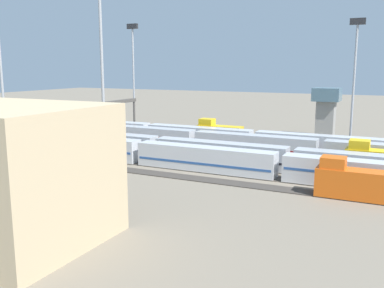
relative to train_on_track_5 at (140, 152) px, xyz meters
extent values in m
plane|color=#756B5B|center=(-8.20, -10.00, -2.01)|extent=(400.00, 400.00, 0.00)
cube|color=#3D3833|center=(-8.20, -25.00, -1.95)|extent=(140.00, 2.80, 0.12)
cube|color=#4C443D|center=(-8.20, -20.00, -1.95)|extent=(140.00, 2.80, 0.12)
cube|color=#3D3833|center=(-8.20, -15.00, -1.95)|extent=(140.00, 2.80, 0.12)
cube|color=#4C443D|center=(-8.20, -10.00, -1.95)|extent=(140.00, 2.80, 0.12)
cube|color=#3D3833|center=(-8.20, -5.00, -1.95)|extent=(140.00, 2.80, 0.12)
cube|color=#4C443D|center=(-8.20, 0.00, -1.95)|extent=(140.00, 2.80, 0.12)
cube|color=#3D3833|center=(-8.20, 5.00, -1.95)|extent=(140.00, 2.80, 0.12)
cube|color=silver|center=(-36.30, 0.00, 0.01)|extent=(23.00, 3.00, 3.80)
cube|color=#285193|center=(-36.30, 0.00, 0.17)|extent=(22.40, 3.06, 0.36)
cube|color=silver|center=(-12.10, 0.00, 0.01)|extent=(23.00, 3.00, 3.80)
cube|color=#285193|center=(-12.10, 0.00, -0.53)|extent=(22.40, 3.06, 0.36)
cube|color=silver|center=(12.10, 0.00, 0.01)|extent=(23.00, 3.00, 3.80)
cube|color=#285193|center=(12.10, 0.00, -0.08)|extent=(22.40, 3.06, 0.36)
cube|color=silver|center=(-25.90, -20.00, 0.01)|extent=(23.00, 3.00, 3.80)
cube|color=silver|center=(-1.70, -20.00, 0.01)|extent=(23.00, 3.00, 3.80)
cube|color=silver|center=(22.50, -20.00, 0.01)|extent=(23.00, 3.00, 3.80)
cube|color=#B7BABF|center=(-15.37, -15.00, 0.01)|extent=(23.00, 3.00, 3.80)
cube|color=maroon|center=(-15.37, -15.00, -0.42)|extent=(22.40, 3.06, 0.36)
cube|color=#B7BABF|center=(8.83, -15.00, 0.01)|extent=(23.00, 3.00, 3.80)
cube|color=maroon|center=(8.83, -15.00, 0.06)|extent=(22.40, 3.06, 0.36)
cube|color=#B7BABF|center=(33.03, -15.00, 0.01)|extent=(23.00, 3.00, 3.80)
cube|color=maroon|center=(33.03, -15.00, -0.53)|extent=(22.40, 3.06, 0.36)
cube|color=#B7BABF|center=(-36.78, -5.00, 0.01)|extent=(23.00, 3.00, 3.80)
cube|color=black|center=(-36.78, -5.00, -0.05)|extent=(22.40, 3.06, 0.36)
cube|color=#B7BABF|center=(-12.58, -5.00, 0.01)|extent=(23.00, 3.00, 3.80)
cube|color=black|center=(-12.58, -5.00, -0.48)|extent=(22.40, 3.06, 0.36)
cube|color=#B7BABF|center=(11.62, -5.00, 0.01)|extent=(23.00, 3.00, 3.80)
cube|color=black|center=(11.62, -5.00, -0.19)|extent=(22.40, 3.06, 0.36)
cube|color=gold|center=(-37.05, -10.00, -0.09)|extent=(10.00, 3.00, 3.60)
cube|color=gold|center=(-34.05, -10.00, 2.41)|extent=(3.00, 2.70, 1.40)
cube|color=#D85914|center=(-35.23, 5.00, -0.09)|extent=(10.00, 3.00, 3.60)
cube|color=#D85914|center=(-32.23, 5.00, 2.41)|extent=(3.00, 2.70, 1.40)
cube|color=gold|center=(-4.39, -25.00, -0.09)|extent=(10.00, 3.00, 3.60)
cube|color=gold|center=(-1.39, -25.00, 2.41)|extent=(3.00, 2.70, 1.40)
cylinder|color=#9EA0A5|center=(-30.93, -27.35, 10.01)|extent=(0.44, 0.44, 24.04)
cube|color=#262628|center=(-30.93, -27.35, 22.63)|extent=(2.80, 0.70, 1.20)
cylinder|color=#9EA0A5|center=(0.62, 8.64, 11.83)|extent=(0.44, 0.44, 27.67)
cylinder|color=#9EA0A5|center=(19.84, -28.45, 10.61)|extent=(0.44, 0.44, 25.24)
cube|color=#262628|center=(19.84, -28.45, 23.84)|extent=(2.80, 0.70, 1.20)
cylinder|color=#9EA0A5|center=(22.68, 7.83, 13.63)|extent=(0.44, 0.44, 31.27)
cylinder|color=#4C4742|center=(18.99, -27.10, 1.99)|extent=(0.50, 0.50, 8.00)
cylinder|color=#4C4742|center=(18.99, 7.10, 1.99)|extent=(0.50, 0.50, 8.00)
cube|color=#4C4742|center=(18.99, -10.00, 6.39)|extent=(0.70, 35.00, 0.80)
cube|color=gray|center=(-23.86, -42.19, 2.27)|extent=(4.00, 4.00, 8.55)
cube|color=slate|center=(-23.86, -42.19, 8.04)|extent=(6.00, 6.00, 3.00)
camera|label=1|loc=(-39.35, 60.42, 14.29)|focal=40.16mm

